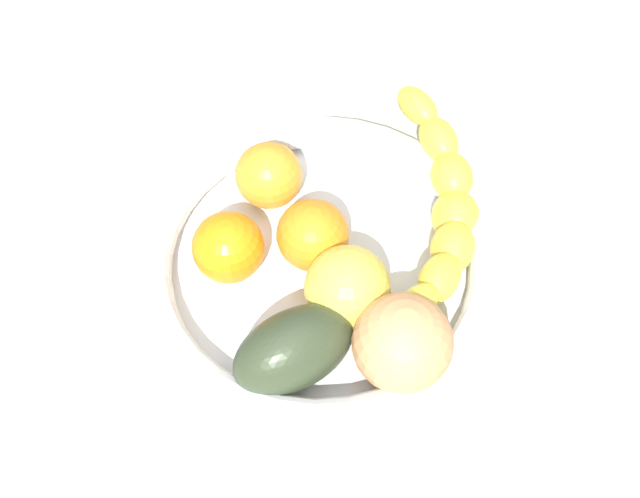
# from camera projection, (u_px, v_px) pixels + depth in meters

# --- Properties ---
(kitchen_counter) EXTENTS (1.20, 1.20, 0.03)m
(kitchen_counter) POSITION_uv_depth(u_px,v_px,m) (320.00, 289.00, 0.69)
(kitchen_counter) COLOR #AEAF95
(kitchen_counter) RESTS_ON ground
(fruit_bowl) EXTENTS (0.29, 0.29, 0.05)m
(fruit_bowl) POSITION_uv_depth(u_px,v_px,m) (320.00, 265.00, 0.66)
(fruit_bowl) COLOR white
(fruit_bowl) RESTS_ON kitchen_counter
(banana_draped_left) EXTENTS (0.15, 0.21, 0.05)m
(banana_draped_left) POSITION_uv_depth(u_px,v_px,m) (443.00, 208.00, 0.66)
(banana_draped_left) COLOR yellow
(banana_draped_left) RESTS_ON fruit_bowl
(orange_front) EXTENTS (0.06, 0.06, 0.06)m
(orange_front) POSITION_uv_depth(u_px,v_px,m) (269.00, 175.00, 0.68)
(orange_front) COLOR orange
(orange_front) RESTS_ON fruit_bowl
(orange_mid_left) EXTENTS (0.06, 0.06, 0.06)m
(orange_mid_left) POSITION_uv_depth(u_px,v_px,m) (313.00, 235.00, 0.65)
(orange_mid_left) COLOR orange
(orange_mid_left) RESTS_ON fruit_bowl
(orange_mid_right) EXTENTS (0.06, 0.06, 0.06)m
(orange_mid_right) POSITION_uv_depth(u_px,v_px,m) (228.00, 247.00, 0.64)
(orange_mid_right) COLOR orange
(orange_mid_right) RESTS_ON fruit_bowl
(apple_yellow) EXTENTS (0.07, 0.07, 0.07)m
(apple_yellow) POSITION_uv_depth(u_px,v_px,m) (347.00, 288.00, 0.62)
(apple_yellow) COLOR #E5CD48
(apple_yellow) RESTS_ON fruit_bowl
(avocado_dark) EXTENTS (0.09, 0.11, 0.06)m
(avocado_dark) POSITION_uv_depth(u_px,v_px,m) (294.00, 350.00, 0.59)
(avocado_dark) COLOR #323D27
(avocado_dark) RESTS_ON fruit_bowl
(peach_blush) EXTENTS (0.07, 0.07, 0.07)m
(peach_blush) POSITION_uv_depth(u_px,v_px,m) (402.00, 343.00, 0.59)
(peach_blush) COLOR #E79C61
(peach_blush) RESTS_ON fruit_bowl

